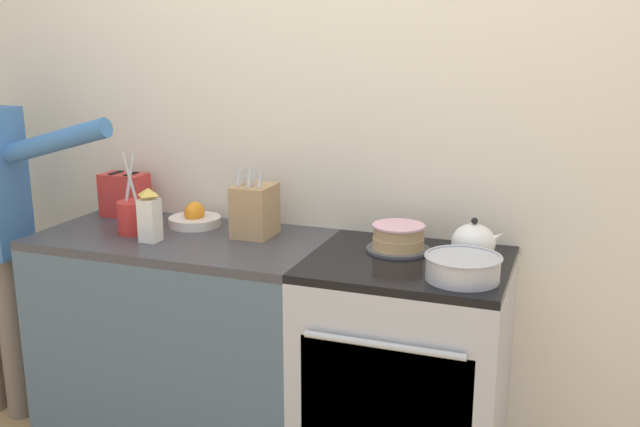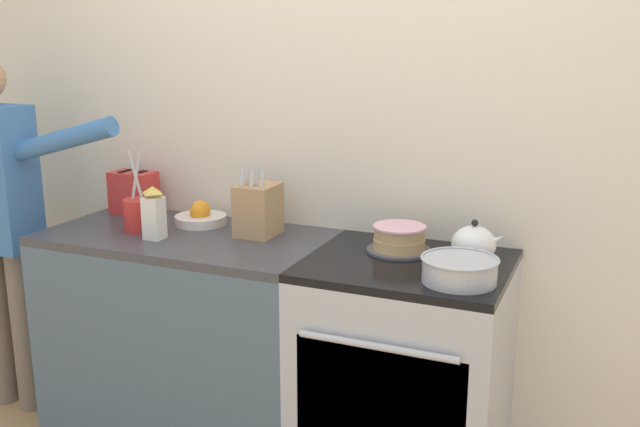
# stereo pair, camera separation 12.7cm
# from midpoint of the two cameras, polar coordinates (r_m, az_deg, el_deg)

# --- Properties ---
(wall_back) EXTENTS (8.00, 0.04, 2.60)m
(wall_back) POSITION_cam_midpoint_polar(r_m,az_deg,el_deg) (2.85, 1.94, 6.55)
(wall_back) COLOR silver
(wall_back) RESTS_ON ground_plane
(counter_cabinet) EXTENTS (1.15, 0.62, 0.90)m
(counter_cabinet) POSITION_cam_midpoint_polar(r_m,az_deg,el_deg) (3.06, -11.88, -9.81)
(counter_cabinet) COLOR #4C6070
(counter_cabinet) RESTS_ON ground_plane
(stove_range) EXTENTS (0.71, 0.65, 0.90)m
(stove_range) POSITION_cam_midpoint_polar(r_m,az_deg,el_deg) (2.72, 5.43, -12.76)
(stove_range) COLOR #B7BABF
(stove_range) RESTS_ON ground_plane
(layer_cake) EXTENTS (0.24, 0.24, 0.10)m
(layer_cake) POSITION_cam_midpoint_polar(r_m,az_deg,el_deg) (2.65, 4.93, -1.99)
(layer_cake) COLOR #4C4C51
(layer_cake) RESTS_ON stove_range
(tea_kettle) EXTENTS (0.19, 0.16, 0.16)m
(tea_kettle) POSITION_cam_midpoint_polar(r_m,az_deg,el_deg) (2.57, 10.84, -2.30)
(tea_kettle) COLOR white
(tea_kettle) RESTS_ON stove_range
(mixing_bowl) EXTENTS (0.25, 0.25, 0.08)m
(mixing_bowl) POSITION_cam_midpoint_polar(r_m,az_deg,el_deg) (2.36, 9.86, -4.28)
(mixing_bowl) COLOR #B7BABF
(mixing_bowl) RESTS_ON stove_range
(knife_block) EXTENTS (0.15, 0.17, 0.29)m
(knife_block) POSITION_cam_midpoint_polar(r_m,az_deg,el_deg) (2.84, -6.52, 0.26)
(knife_block) COLOR tan
(knife_block) RESTS_ON counter_cabinet
(utensil_crock) EXTENTS (0.12, 0.12, 0.34)m
(utensil_crock) POSITION_cam_midpoint_polar(r_m,az_deg,el_deg) (2.98, -15.93, -0.22)
(utensil_crock) COLOR red
(utensil_crock) RESTS_ON counter_cabinet
(fruit_bowl) EXTENTS (0.22, 0.22, 0.10)m
(fruit_bowl) POSITION_cam_midpoint_polar(r_m,az_deg,el_deg) (3.04, -11.18, -0.38)
(fruit_bowl) COLOR silver
(fruit_bowl) RESTS_ON counter_cabinet
(toaster) EXTENTS (0.21, 0.12, 0.19)m
(toaster) POSITION_cam_midpoint_polar(r_m,az_deg,el_deg) (3.27, -16.42, 1.44)
(toaster) COLOR red
(toaster) RESTS_ON counter_cabinet
(milk_carton) EXTENTS (0.07, 0.07, 0.21)m
(milk_carton) POSITION_cam_midpoint_polar(r_m,az_deg,el_deg) (2.84, -14.72, -0.20)
(milk_carton) COLOR white
(milk_carton) RESTS_ON counter_cabinet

